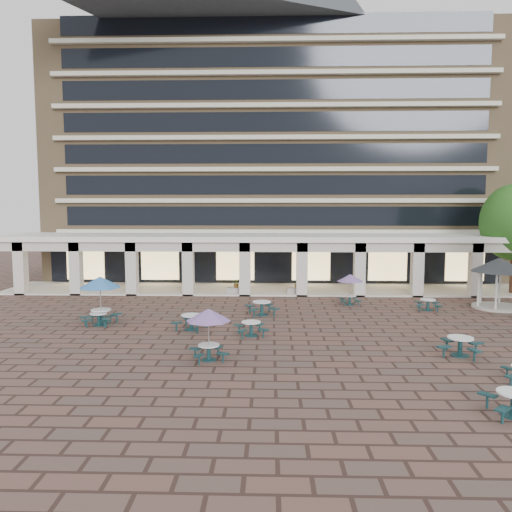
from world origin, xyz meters
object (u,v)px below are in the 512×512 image
object	(u,v)px
picnic_table_2	(460,345)
gazebo	(499,271)
planter_right	(297,289)
planter_left	(237,288)

from	to	relation	value
picnic_table_2	gazebo	distance (m)	12.49
picnic_table_2	planter_right	bearing A→B (deg)	137.91
gazebo	planter_right	world-z (taller)	gazebo
gazebo	planter_right	size ratio (longest dim) A/B	2.34
gazebo	planter_left	xyz separation A→B (m)	(-17.38, 4.65, -2.03)
picnic_table_2	gazebo	world-z (taller)	gazebo
gazebo	planter_left	distance (m)	18.10
picnic_table_2	planter_right	distance (m)	16.53
picnic_table_2	planter_right	xyz separation A→B (m)	(-6.45, 15.22, -0.09)
planter_left	planter_right	xyz separation A→B (m)	(4.57, 0.00, -0.03)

